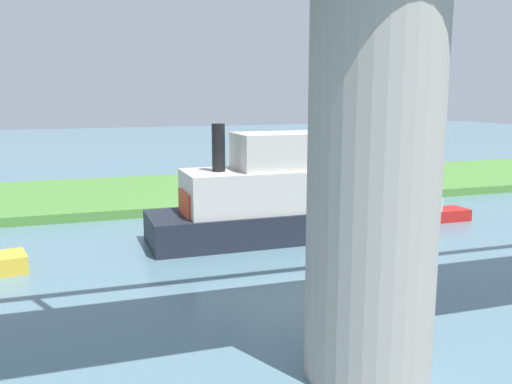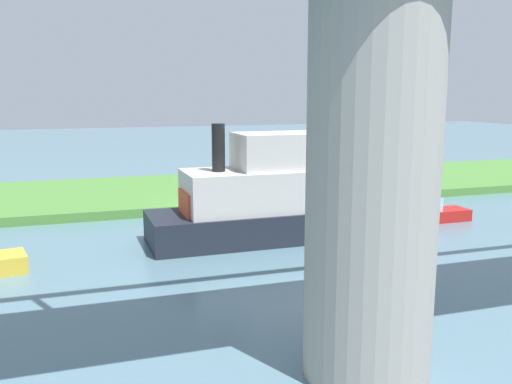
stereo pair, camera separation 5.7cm
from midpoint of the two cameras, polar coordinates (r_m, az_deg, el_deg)
ground_plane at (r=30.84m, az=-3.39°, el=-2.13°), size 160.00×160.00×0.00m
grassy_bank at (r=36.52m, az=-5.82°, el=0.17°), size 80.00×12.00×0.50m
bridge_pylon at (r=12.65m, az=12.01°, el=1.42°), size 2.97×2.97×9.38m
person_on_bank at (r=33.75m, az=0.95°, el=1.04°), size 0.37×0.37×1.39m
mooring_post at (r=34.66m, az=9.35°, el=0.83°), size 0.20×0.20×1.02m
riverboat_paddlewheel at (r=24.99m, az=1.62°, el=-0.46°), size 10.35×3.54×5.27m
motorboat_white at (r=30.03m, az=17.64°, el=-2.04°), size 3.84×1.38×1.28m
marker_buoy at (r=20.29m, az=13.22°, el=-8.23°), size 0.50×0.50×0.50m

